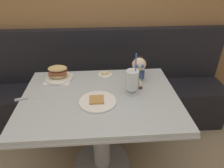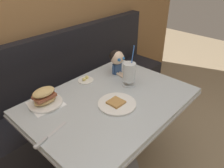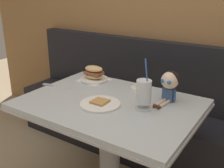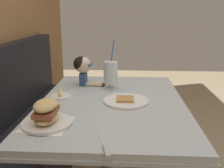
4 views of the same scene
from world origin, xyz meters
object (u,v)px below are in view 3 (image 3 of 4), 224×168
object	(u,v)px
toast_plate	(100,104)
butter_saucer	(139,87)
milkshake_glass	(144,93)
seated_doll	(170,82)
sandwich_plate	(94,75)
butter_knife	(52,86)

from	to	relation	value
toast_plate	butter_saucer	world-z (taller)	butter_saucer
milkshake_glass	seated_doll	bearing A→B (deg)	66.73
sandwich_plate	butter_saucer	world-z (taller)	sandwich_plate
sandwich_plate	butter_knife	size ratio (longest dim) A/B	0.96
toast_plate	milkshake_glass	world-z (taller)	milkshake_glass
milkshake_glass	seated_doll	distance (m)	0.21
milkshake_glass	toast_plate	bearing A→B (deg)	-158.17
butter_knife	seated_doll	size ratio (longest dim) A/B	1.04
milkshake_glass	butter_saucer	bearing A→B (deg)	121.90
toast_plate	milkshake_glass	xyz separation A→B (m)	(0.25, 0.10, 0.09)
butter_saucer	sandwich_plate	bearing A→B (deg)	-174.95
butter_knife	toast_plate	bearing A→B (deg)	-8.75
butter_knife	seated_doll	bearing A→B (deg)	14.73
butter_knife	seated_doll	world-z (taller)	seated_doll
milkshake_glass	sandwich_plate	world-z (taller)	milkshake_glass
toast_plate	seated_doll	distance (m)	0.45
sandwich_plate	butter_knife	xyz separation A→B (m)	(-0.18, -0.27, -0.04)
butter_saucer	toast_plate	bearing A→B (deg)	-100.23
sandwich_plate	butter_knife	distance (m)	0.33
butter_saucer	milkshake_glass	bearing A→B (deg)	-58.10
toast_plate	milkshake_glass	distance (m)	0.28
toast_plate	sandwich_plate	bearing A→B (deg)	131.58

